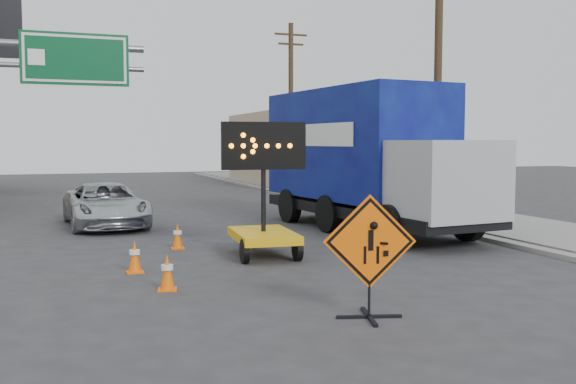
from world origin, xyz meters
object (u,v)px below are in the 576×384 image
arrow_board (263,227)px  pickup_truck (105,205)px  construction_sign (370,254)px  box_truck (367,166)px

arrow_board → pickup_truck: (-3.11, 6.94, -0.01)m
arrow_board → pickup_truck: 7.60m
construction_sign → box_truck: 10.10m
arrow_board → box_truck: 5.66m
arrow_board → pickup_truck: size_ratio=0.63×
pickup_truck → construction_sign: bearing=-80.1°
arrow_board → box_truck: size_ratio=0.34×
construction_sign → box_truck: size_ratio=0.20×
construction_sign → pickup_truck: 12.96m
construction_sign → arrow_board: bearing=104.4°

